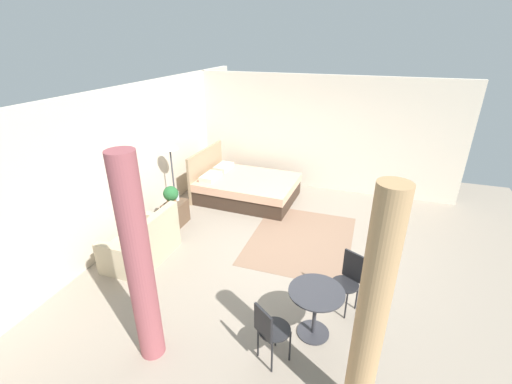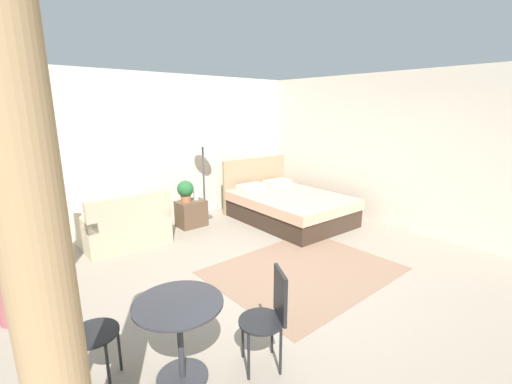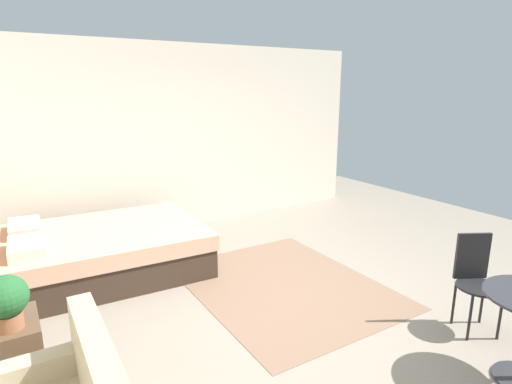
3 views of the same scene
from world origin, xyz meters
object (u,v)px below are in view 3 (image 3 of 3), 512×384
(potted_plant, at_px, (6,300))
(cafe_chair_near_window, at_px, (475,274))
(vase, at_px, (6,304))
(bed, at_px, (99,250))
(nightstand, at_px, (14,351))

(potted_plant, relative_size, cafe_chair_near_window, 0.46)
(vase, bearing_deg, bed, -31.95)
(nightstand, relative_size, cafe_chair_near_window, 0.59)
(bed, height_order, vase, bed)
(potted_plant, bearing_deg, vase, 3.02)
(nightstand, xyz_separation_m, cafe_chair_near_window, (-1.32, -3.58, 0.27))
(nightstand, xyz_separation_m, vase, (0.12, 0.01, 0.34))
(potted_plant, relative_size, vase, 2.14)
(bed, distance_m, potted_plant, 2.00)
(bed, relative_size, nightstand, 4.51)
(potted_plant, height_order, vase, potted_plant)
(potted_plant, bearing_deg, bed, -28.24)
(nightstand, bearing_deg, vase, 4.46)
(vase, bearing_deg, potted_plant, -176.98)
(bed, xyz_separation_m, nightstand, (-1.62, 0.93, -0.04))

